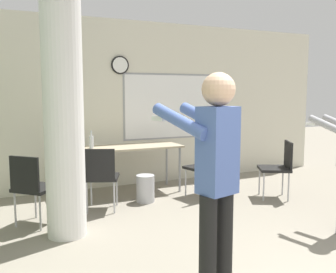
{
  "coord_description": "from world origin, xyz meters",
  "views": [
    {
      "loc": [
        -1.99,
        -1.09,
        1.6
      ],
      "look_at": [
        -0.27,
        2.72,
        1.11
      ],
      "focal_mm": 40.0,
      "sensor_mm": 36.0,
      "label": 1
    }
  ],
  "objects_px": {
    "bottle_on_table": "(91,142)",
    "chair_table_right": "(206,165)",
    "folding_table": "(125,150)",
    "chair_near_pillar": "(33,185)",
    "person_playing_front": "(214,173)",
    "chair_table_left": "(101,174)",
    "chair_mid_room": "(279,165)"
  },
  "relations": [
    {
      "from": "chair_near_pillar",
      "to": "person_playing_front",
      "type": "bearing_deg",
      "value": -65.39
    },
    {
      "from": "chair_table_left",
      "to": "chair_near_pillar",
      "type": "bearing_deg",
      "value": -165.21
    },
    {
      "from": "chair_mid_room",
      "to": "chair_table_left",
      "type": "xyz_separation_m",
      "value": [
        -2.61,
        0.48,
        0.0
      ]
    },
    {
      "from": "chair_table_right",
      "to": "person_playing_front",
      "type": "height_order",
      "value": "person_playing_front"
    },
    {
      "from": "bottle_on_table",
      "to": "chair_near_pillar",
      "type": "height_order",
      "value": "bottle_on_table"
    },
    {
      "from": "bottle_on_table",
      "to": "person_playing_front",
      "type": "relative_size",
      "value": 0.16
    },
    {
      "from": "folding_table",
      "to": "chair_mid_room",
      "type": "distance_m",
      "value": 2.37
    },
    {
      "from": "folding_table",
      "to": "chair_near_pillar",
      "type": "distance_m",
      "value": 1.76
    },
    {
      "from": "chair_near_pillar",
      "to": "person_playing_front",
      "type": "distance_m",
      "value": 2.63
    },
    {
      "from": "bottle_on_table",
      "to": "chair_near_pillar",
      "type": "distance_m",
      "value": 1.39
    },
    {
      "from": "bottle_on_table",
      "to": "chair_table_left",
      "type": "distance_m",
      "value": 0.82
    },
    {
      "from": "chair_table_right",
      "to": "chair_table_left",
      "type": "distance_m",
      "value": 1.61
    },
    {
      "from": "folding_table",
      "to": "bottle_on_table",
      "type": "height_order",
      "value": "bottle_on_table"
    },
    {
      "from": "person_playing_front",
      "to": "chair_mid_room",
      "type": "bearing_deg",
      "value": 40.95
    },
    {
      "from": "folding_table",
      "to": "chair_table_right",
      "type": "xyz_separation_m",
      "value": [
        1.04,
        -0.73,
        -0.19
      ]
    },
    {
      "from": "folding_table",
      "to": "chair_table_left",
      "type": "bearing_deg",
      "value": -128.43
    },
    {
      "from": "folding_table",
      "to": "person_playing_front",
      "type": "xyz_separation_m",
      "value": [
        -0.38,
        -3.3,
        0.32
      ]
    },
    {
      "from": "folding_table",
      "to": "chair_table_right",
      "type": "bearing_deg",
      "value": -35.05
    },
    {
      "from": "person_playing_front",
      "to": "chair_near_pillar",
      "type": "bearing_deg",
      "value": 114.61
    },
    {
      "from": "bottle_on_table",
      "to": "chair_table_right",
      "type": "xyz_separation_m",
      "value": [
        1.57,
        -0.74,
        -0.35
      ]
    },
    {
      "from": "bottle_on_table",
      "to": "chair_table_right",
      "type": "relative_size",
      "value": 0.31
    },
    {
      "from": "folding_table",
      "to": "chair_near_pillar",
      "type": "relative_size",
      "value": 2.04
    },
    {
      "from": "chair_mid_room",
      "to": "chair_table_left",
      "type": "distance_m",
      "value": 2.65
    },
    {
      "from": "chair_table_right",
      "to": "chair_near_pillar",
      "type": "distance_m",
      "value": 2.51
    },
    {
      "from": "folding_table",
      "to": "chair_table_left",
      "type": "xyz_separation_m",
      "value": [
        -0.57,
        -0.72,
        -0.19
      ]
    },
    {
      "from": "chair_table_left",
      "to": "chair_near_pillar",
      "type": "distance_m",
      "value": 0.92
    },
    {
      "from": "bottle_on_table",
      "to": "person_playing_front",
      "type": "height_order",
      "value": "person_playing_front"
    },
    {
      "from": "bottle_on_table",
      "to": "person_playing_front",
      "type": "xyz_separation_m",
      "value": [
        0.14,
        -3.32,
        0.17
      ]
    },
    {
      "from": "bottle_on_table",
      "to": "chair_table_left",
      "type": "relative_size",
      "value": 0.31
    },
    {
      "from": "chair_mid_room",
      "to": "chair_table_right",
      "type": "relative_size",
      "value": 1.0
    },
    {
      "from": "chair_table_right",
      "to": "folding_table",
      "type": "bearing_deg",
      "value": 144.95
    },
    {
      "from": "chair_near_pillar",
      "to": "folding_table",
      "type": "bearing_deg",
      "value": 33.24
    }
  ]
}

